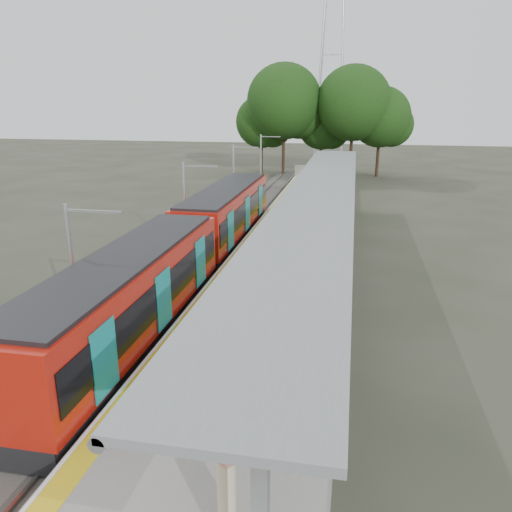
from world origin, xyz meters
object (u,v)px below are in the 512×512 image
(bench_mid, at_px, (339,254))
(litter_bin, at_px, (329,277))
(info_pillar_far, at_px, (323,203))
(train, at_px, (190,244))
(bench_near, at_px, (321,395))
(info_pillar_near, at_px, (227,490))
(bench_far, at_px, (330,198))

(bench_mid, height_order, litter_bin, bench_mid)
(info_pillar_far, bearing_deg, train, -92.22)
(bench_mid, relative_size, info_pillar_far, 0.88)
(train, xyz_separation_m, litter_bin, (6.78, -1.71, -0.62))
(bench_mid, distance_m, litter_bin, 3.07)
(bench_near, bearing_deg, bench_mid, 81.89)
(bench_mid, distance_m, info_pillar_near, 16.21)
(info_pillar_far, bearing_deg, info_pillar_near, -68.50)
(info_pillar_far, bearing_deg, litter_bin, -63.77)
(bench_near, distance_m, bench_mid, 12.49)
(bench_far, xyz_separation_m, info_pillar_near, (-0.38, -31.10, 0.18))
(bench_near, height_order, info_pillar_near, info_pillar_near)
(train, xyz_separation_m, bench_mid, (7.11, 1.34, -0.50))
(litter_bin, bearing_deg, bench_mid, 83.93)
(litter_bin, bearing_deg, bench_near, -88.09)
(bench_mid, xyz_separation_m, info_pillar_near, (-1.54, -16.13, 0.13))
(bench_far, bearing_deg, info_pillar_near, -71.37)
(train, bearing_deg, litter_bin, -14.18)
(bench_near, xyz_separation_m, info_pillar_near, (-1.53, -3.65, 0.07))
(train, relative_size, litter_bin, 32.07)
(info_pillar_near, height_order, info_pillar_far, info_pillar_far)
(info_pillar_near, bearing_deg, train, 94.95)
(train, bearing_deg, info_pillar_far, 66.17)
(litter_bin, bearing_deg, info_pillar_far, 94.62)
(info_pillar_far, relative_size, litter_bin, 2.02)
(bench_near, bearing_deg, litter_bin, 83.85)
(bench_far, height_order, litter_bin, bench_far)
(info_pillar_near, xyz_separation_m, litter_bin, (1.22, 13.08, -0.25))
(train, distance_m, bench_mid, 7.25)
(bench_mid, xyz_separation_m, bench_far, (-1.16, 14.97, -0.05))
(train, height_order, bench_mid, train)
(info_pillar_near, height_order, litter_bin, info_pillar_near)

